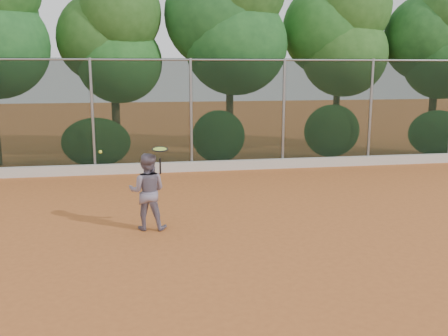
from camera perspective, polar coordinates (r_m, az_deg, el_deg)
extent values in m
plane|color=#B6602B|center=(9.30, 1.07, -8.78)|extent=(80.00, 80.00, 0.00)
cube|color=beige|center=(15.77, -3.63, 0.18)|extent=(24.00, 0.20, 0.30)
imported|color=slate|center=(10.09, -8.75, -2.67)|extent=(0.85, 0.72, 1.55)
cube|color=black|center=(15.72, -3.77, 6.04)|extent=(24.00, 0.01, 3.50)
cylinder|color=gray|center=(15.66, -3.86, 12.24)|extent=(24.00, 0.06, 0.06)
cylinder|color=gray|center=(15.69, -14.78, 5.68)|extent=(0.09, 0.09, 3.50)
cylinder|color=gray|center=(15.72, -3.77, 6.04)|extent=(0.09, 0.09, 3.50)
cylinder|color=gray|center=(16.32, 6.82, 6.18)|extent=(0.09, 0.09, 3.50)
cylinder|color=gray|center=(17.41, 16.38, 6.12)|extent=(0.09, 0.09, 3.50)
cylinder|color=#3F2B18|center=(17.99, -12.19, 4.72)|extent=(0.28, 0.28, 2.40)
ellipsoid|color=#215C1F|center=(17.78, -11.85, 11.76)|extent=(2.90, 2.40, 2.80)
ellipsoid|color=#25531C|center=(18.12, -13.55, 14.21)|extent=(3.20, 2.70, 3.10)
ellipsoid|color=#244F1B|center=(17.66, -11.75, 16.98)|extent=(2.70, 2.30, 2.90)
cylinder|color=#3E2917|center=(17.95, 0.66, 5.92)|extent=(0.26, 0.26, 3.00)
ellipsoid|color=#2B722C|center=(17.83, 1.39, 13.92)|extent=(3.60, 3.00, 3.50)
ellipsoid|color=#2A6F2C|center=(18.10, -0.41, 17.06)|extent=(3.90, 3.20, 3.80)
cylinder|color=#43301A|center=(19.32, 12.64, 5.59)|extent=(0.24, 0.24, 2.70)
ellipsoid|color=#28581E|center=(19.23, 13.63, 12.53)|extent=(3.20, 2.70, 3.10)
ellipsoid|color=#20591E|center=(19.36, 11.99, 15.26)|extent=(3.50, 2.90, 3.40)
ellipsoid|color=#25551D|center=(19.29, 14.29, 17.57)|extent=(3.00, 2.50, 3.10)
cylinder|color=#3D2917|center=(20.68, 22.62, 5.08)|extent=(0.28, 0.28, 2.50)
ellipsoid|color=#286225|center=(20.62, 23.73, 11.25)|extent=(3.00, 2.50, 2.90)
ellipsoid|color=#286526|center=(20.63, 22.25, 13.59)|extent=(3.30, 2.80, 3.20)
ellipsoid|color=#346727|center=(16.59, -14.40, 2.85)|extent=(2.20, 1.16, 1.60)
ellipsoid|color=#266125|center=(16.73, -0.62, 3.63)|extent=(1.80, 1.04, 1.76)
ellipsoid|color=#316A28|center=(17.80, 12.23, 4.16)|extent=(2.00, 1.10, 1.84)
ellipsoid|color=#2A6C29|center=(19.67, 23.10, 3.73)|extent=(2.16, 1.12, 1.64)
cylinder|color=black|center=(9.90, -7.30, 0.21)|extent=(0.04, 0.09, 0.33)
torus|color=black|center=(9.78, -7.33, 2.15)|extent=(0.33, 0.33, 0.07)
cylinder|color=#B0D53E|center=(9.78, -7.33, 2.15)|extent=(0.28, 0.28, 0.05)
sphere|color=yellow|center=(9.55, -13.94, 1.81)|extent=(0.06, 0.06, 0.06)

